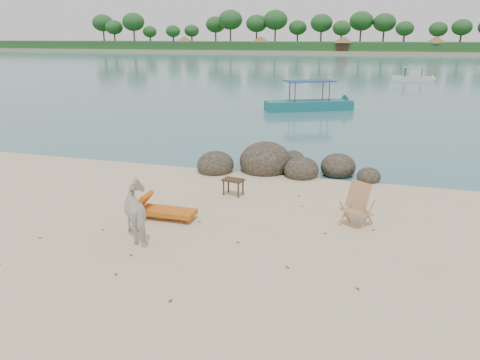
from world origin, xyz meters
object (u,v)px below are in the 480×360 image
object	(u,v)px
side_table	(233,188)
boat_near	(309,85)
boulders	(275,165)
cow	(140,212)
deck_chair	(357,207)
lounge_chair	(168,210)

from	to	relation	value
side_table	boat_near	size ratio (longest dim) A/B	0.10
boulders	boat_near	distance (m)	15.53
cow	side_table	xyz separation A→B (m)	(1.24, 3.62, -0.40)
cow	deck_chair	bearing A→B (deg)	160.05
lounge_chair	deck_chair	xyz separation A→B (m)	(4.91, 0.99, 0.26)
boulders	side_table	distance (m)	3.14
side_table	deck_chair	world-z (taller)	deck_chair
cow	deck_chair	size ratio (longest dim) A/B	1.44
side_table	boulders	bearing A→B (deg)	89.04
boulders	lounge_chair	bearing A→B (deg)	-108.04
side_table	lounge_chair	size ratio (longest dim) A/B	0.34
side_table	boat_near	xyz separation A→B (m)	(-0.48, 18.50, 1.34)
boulders	deck_chair	size ratio (longest dim) A/B	5.99
side_table	cow	bearing A→B (deg)	-97.80
cow	deck_chair	distance (m)	5.51
side_table	deck_chair	xyz separation A→B (m)	(3.79, -1.37, 0.28)
lounge_chair	boat_near	size ratio (longest dim) A/B	0.29
cow	deck_chair	world-z (taller)	cow
cow	lounge_chair	size ratio (longest dim) A/B	0.82
boulders	side_table	size ratio (longest dim) A/B	10.16
lounge_chair	deck_chair	size ratio (longest dim) A/B	1.75
cow	lounge_chair	world-z (taller)	cow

